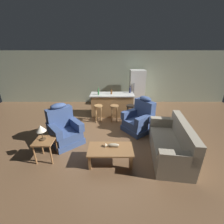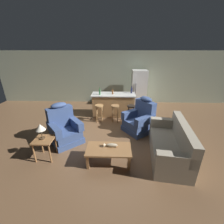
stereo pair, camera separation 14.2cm
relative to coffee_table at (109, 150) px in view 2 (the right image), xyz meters
The scene contains 17 objects.
ground_plane 1.66m from the coffee_table, 88.39° to the left, with size 12.00×12.00×0.00m.
back_wall 4.83m from the coffee_table, 89.45° to the left, with size 12.00×0.05×2.60m.
coffee_table is the anchor object (origin of this frame).
fish_figurine 0.13m from the coffee_table, 61.67° to the left, with size 0.34×0.10×0.10m.
couch 1.65m from the coffee_table, 10.83° to the left, with size 1.09×2.00×0.94m.
recliner_near_lamp 1.69m from the coffee_table, 146.36° to the left, with size 1.18×1.18×1.20m.
recliner_near_island 1.93m from the coffee_table, 59.18° to the left, with size 1.18×1.18×1.20m.
end_table 1.67m from the coffee_table, behind, with size 0.48×0.48×0.56m.
table_lamp 1.78m from the coffee_table, behind, with size 0.24×0.24×0.41m.
kitchen_island 2.97m from the coffee_table, 89.12° to the left, with size 1.80×0.70×0.95m.
bar_stool_left 2.39m from the coffee_table, 101.81° to the left, with size 0.32×0.32×0.68m.
bar_stool_middle 2.34m from the coffee_table, 86.85° to the left, with size 0.32×0.32×0.68m.
bar_stool_right 2.45m from the coffee_table, 72.29° to the left, with size 0.32×0.32×0.68m.
refrigerator 4.38m from the coffee_table, 73.33° to the left, with size 0.70×0.69×1.76m.
bottle_tall_green 3.01m from the coffee_table, 89.77° to the left, with size 0.07×0.07×0.22m.
bottle_short_amber 3.31m from the coffee_table, 75.73° to the left, with size 0.08×0.08×0.29m.
bottle_wine_dark 2.99m from the coffee_table, 100.13° to the left, with size 0.06×0.06×0.30m.
Camera 2 is at (0.13, -4.63, 2.67)m, focal length 24.00 mm.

